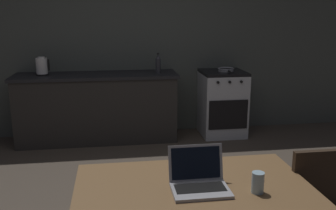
% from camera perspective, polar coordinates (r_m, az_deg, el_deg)
% --- Properties ---
extents(back_wall, '(6.40, 0.10, 2.69)m').
position_cam_1_polar(back_wall, '(5.47, -2.25, 9.88)').
color(back_wall, '#494E48').
rests_on(back_wall, ground_plane).
extents(kitchen_counter, '(2.16, 0.64, 0.92)m').
position_cam_1_polar(kitchen_counter, '(5.24, -10.55, -0.34)').
color(kitchen_counter, '#282623').
rests_on(kitchen_counter, ground_plane).
extents(stove_oven, '(0.60, 0.62, 0.92)m').
position_cam_1_polar(stove_oven, '(5.45, 8.14, 0.29)').
color(stove_oven, '#B7BABF').
rests_on(stove_oven, ground_plane).
extents(dining_table, '(1.36, 0.90, 0.75)m').
position_cam_1_polar(dining_table, '(2.23, 4.05, -14.06)').
color(dining_table, brown).
rests_on(dining_table, ground_plane).
extents(laptop, '(0.32, 0.28, 0.22)m').
position_cam_1_polar(laptop, '(2.19, 4.68, -11.32)').
color(laptop, '#99999E').
rests_on(laptop, dining_table).
extents(electric_kettle, '(0.17, 0.15, 0.24)m').
position_cam_1_polar(electric_kettle, '(5.20, -18.44, 5.52)').
color(electric_kettle, black).
rests_on(electric_kettle, kitchen_counter).
extents(bottle, '(0.07, 0.07, 0.27)m').
position_cam_1_polar(bottle, '(5.11, -1.50, 6.23)').
color(bottle, '#2D2D33').
rests_on(bottle, kitchen_counter).
extents(frying_pan, '(0.23, 0.40, 0.05)m').
position_cam_1_polar(frying_pan, '(5.34, 8.74, 5.29)').
color(frying_pan, gray).
rests_on(frying_pan, stove_oven).
extents(drinking_glass, '(0.07, 0.07, 0.12)m').
position_cam_1_polar(drinking_glass, '(2.19, 13.35, -11.28)').
color(drinking_glass, '#99B7C6').
rests_on(drinking_glass, dining_table).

